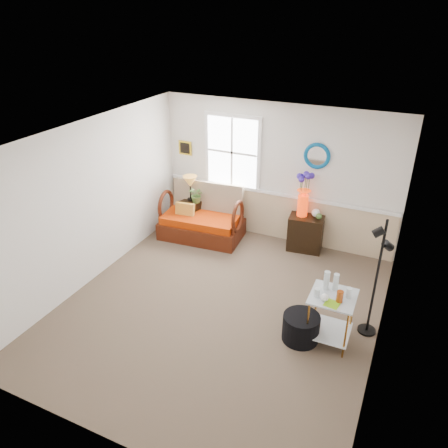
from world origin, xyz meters
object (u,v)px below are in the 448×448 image
at_px(cabinet, 305,233).
at_px(loveseat, 201,213).
at_px(side_table, 330,318).
at_px(ottoman, 301,328).
at_px(lamp_stand, 192,215).
at_px(floor_lamp, 376,279).

bearing_deg(cabinet, loveseat, -175.67).
height_order(side_table, ottoman, side_table).
bearing_deg(loveseat, ottoman, -43.35).
bearing_deg(lamp_stand, ottoman, -37.44).
distance_m(lamp_stand, side_table, 3.85).
height_order(loveseat, ottoman, loveseat).
xyz_separation_m(side_table, ottoman, (-0.35, -0.13, -0.18)).
height_order(cabinet, side_table, side_table).
bearing_deg(ottoman, cabinet, 104.35).
bearing_deg(floor_lamp, ottoman, -165.53).
bearing_deg(loveseat, lamp_stand, 144.49).
xyz_separation_m(cabinet, floor_lamp, (1.42, -1.86, 0.54)).
bearing_deg(ottoman, floor_lamp, 34.22).
relative_size(cabinet, floor_lamp, 0.38).
height_order(lamp_stand, side_table, side_table).
xyz_separation_m(lamp_stand, floor_lamp, (3.70, -1.67, 0.56)).
height_order(lamp_stand, floor_lamp, floor_lamp).
bearing_deg(loveseat, cabinet, 5.88).
relative_size(loveseat, ottoman, 3.08).
xyz_separation_m(cabinet, ottoman, (0.62, -2.41, -0.14)).
relative_size(loveseat, cabinet, 2.33).
bearing_deg(ottoman, side_table, 21.22).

